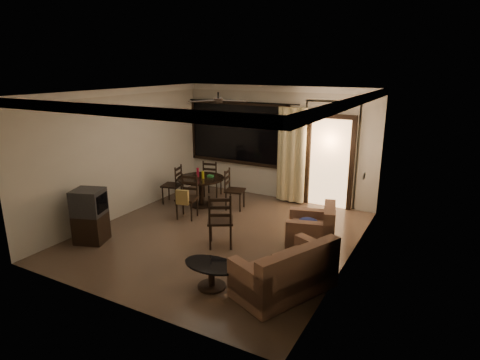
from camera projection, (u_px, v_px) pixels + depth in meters
The scene contains 12 objects.
ground at pixel (220, 235), 8.01m from camera, with size 5.50×5.50×0.00m, color #7F6651.
room_shell at pixel (285, 134), 8.72m from camera, with size 5.50×6.70×5.50m.
dining_table at pixel (201, 183), 9.55m from camera, with size 1.11×1.11×0.92m.
dining_chair_west at pixel (173, 192), 9.80m from camera, with size 0.50×0.50×0.95m.
dining_chair_east at pixel (235, 197), 9.40m from camera, with size 0.50×0.50×0.95m.
dining_chair_south at pixel (187, 205), 8.83m from camera, with size 0.50×0.54×0.95m.
dining_chair_north at pixel (212, 185), 10.35m from camera, with size 0.50×0.50×0.95m.
tv_cabinet at pixel (90, 216), 7.58m from camera, with size 0.67×0.64×1.04m.
sofa at pixel (287, 274), 5.86m from camera, with size 1.35×1.70×0.80m.
armchair at pixel (313, 232), 7.28m from camera, with size 1.03×1.03×0.84m.
coffee_table at pixel (211, 272), 6.05m from camera, with size 0.89×0.53×0.39m.
side_chair at pixel (221, 230), 7.45m from camera, with size 0.64×0.64×1.05m.
Camera 1 is at (3.90, -6.30, 3.26)m, focal length 30.00 mm.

